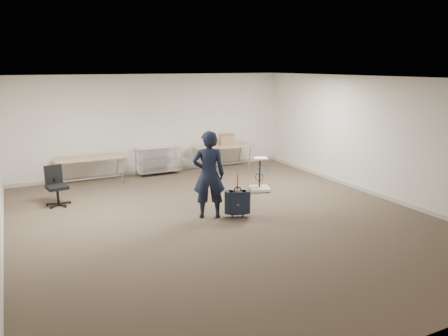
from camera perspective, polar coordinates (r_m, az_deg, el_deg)
ground at (r=8.85m, az=-0.04°, el=-6.79°), size 9.00×9.00×0.00m
room_shell at (r=10.03m, az=-3.53°, el=-4.08°), size 8.00×9.00×9.00m
folding_table_left at (r=11.78m, az=-17.05°, el=1.14°), size 1.80×0.75×0.73m
folding_table_right at (r=12.91m, az=-0.20°, el=2.76°), size 1.80×0.75×0.73m
wire_shelf at (r=12.50m, az=-8.56°, el=1.14°), size 1.22×0.47×0.80m
person at (r=8.75m, az=-2.00°, el=-0.88°), size 0.76×0.62×1.79m
suitcase at (r=8.90m, az=1.78°, el=-4.51°), size 0.39×0.31×0.93m
office_chair at (r=10.35m, az=-20.96°, el=-3.13°), size 0.54×0.54×0.89m
equipment_cart at (r=10.82m, az=4.72°, el=-1.86°), size 0.58×0.58×0.84m
cardboard_box at (r=12.97m, az=0.36°, el=3.74°), size 0.48×0.41×0.32m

